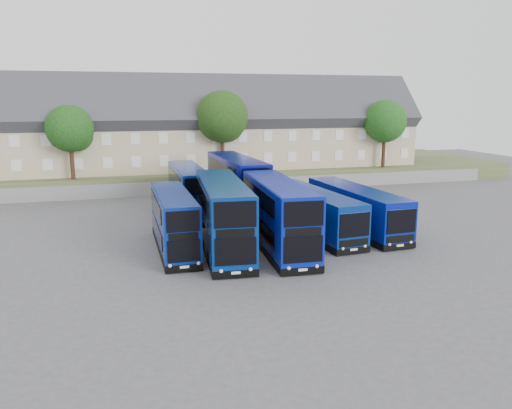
# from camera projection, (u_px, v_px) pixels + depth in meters

# --- Properties ---
(ground) EXTENTS (120.00, 120.00, 0.00)m
(ground) POSITION_uv_depth(u_px,v_px,m) (273.00, 258.00, 32.49)
(ground) COLOR #4E4E54
(ground) RESTS_ON ground
(retaining_wall) EXTENTS (70.00, 0.40, 1.50)m
(retaining_wall) POSITION_uv_depth(u_px,v_px,m) (208.00, 187.00, 54.97)
(retaining_wall) COLOR slate
(retaining_wall) RESTS_ON ground
(earth_bank) EXTENTS (80.00, 20.00, 2.00)m
(earth_bank) POSITION_uv_depth(u_px,v_px,m) (194.00, 172.00, 64.36)
(earth_bank) COLOR #49502D
(earth_bank) RESTS_ON ground
(terrace_row) EXTENTS (54.00, 10.40, 11.20)m
(terrace_row) POSITION_uv_depth(u_px,v_px,m) (198.00, 130.00, 59.43)
(terrace_row) COLOR tan
(terrace_row) RESTS_ON earth_bank
(dd_front_left) EXTENTS (2.33, 9.94, 3.94)m
(dd_front_left) POSITION_uv_depth(u_px,v_px,m) (174.00, 223.00, 33.86)
(dd_front_left) COLOR navy
(dd_front_left) RESTS_ON ground
(dd_front_mid) EXTENTS (3.71, 12.09, 4.74)m
(dd_front_mid) POSITION_uv_depth(u_px,v_px,m) (223.00, 217.00, 33.84)
(dd_front_mid) COLOR navy
(dd_front_mid) RESTS_ON ground
(dd_front_right) EXTENTS (3.35, 11.80, 4.64)m
(dd_front_right) POSITION_uv_depth(u_px,v_px,m) (278.00, 216.00, 34.21)
(dd_front_right) COLOR #081BA0
(dd_front_right) RESTS_ON ground
(dd_rear_left) EXTENTS (2.52, 10.67, 4.23)m
(dd_rear_left) POSITION_uv_depth(u_px,v_px,m) (189.00, 192.00, 44.60)
(dd_rear_left) COLOR navy
(dd_rear_left) RESTS_ON ground
(dd_rear_right) EXTENTS (3.31, 12.43, 4.90)m
(dd_rear_right) POSITION_uv_depth(u_px,v_px,m) (237.00, 184.00, 46.32)
(dd_rear_right) COLOR #060A7A
(dd_rear_right) RESTS_ON ground
(coach_east_a) EXTENTS (3.64, 12.35, 3.33)m
(coach_east_a) POSITION_uv_depth(u_px,v_px,m) (313.00, 212.00, 38.29)
(coach_east_a) COLOR navy
(coach_east_a) RESTS_ON ground
(coach_east_b) EXTENTS (3.28, 12.40, 3.35)m
(coach_east_b) POSITION_uv_depth(u_px,v_px,m) (355.00, 209.00, 39.32)
(coach_east_b) COLOR navy
(coach_east_b) RESTS_ON ground
(tree_west) EXTENTS (4.80, 4.80, 7.65)m
(tree_west) POSITION_uv_depth(u_px,v_px,m) (71.00, 130.00, 51.10)
(tree_west) COLOR #382314
(tree_west) RESTS_ON earth_bank
(tree_mid) EXTENTS (5.76, 5.76, 9.18)m
(tree_mid) POSITION_uv_depth(u_px,v_px,m) (223.00, 119.00, 55.54)
(tree_mid) COLOR #382314
(tree_mid) RESTS_ON earth_bank
(tree_east) EXTENTS (5.12, 5.12, 8.16)m
(tree_east) POSITION_uv_depth(u_px,v_px,m) (386.00, 123.00, 60.43)
(tree_east) COLOR #382314
(tree_east) RESTS_ON earth_bank
(tree_far) EXTENTS (5.44, 5.44, 8.67)m
(tree_far) POSITION_uv_depth(u_px,v_px,m) (399.00, 118.00, 68.53)
(tree_far) COLOR #382314
(tree_far) RESTS_ON earth_bank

